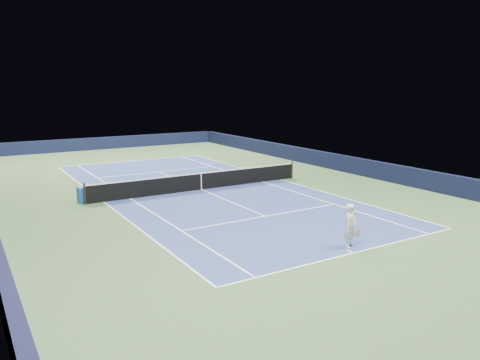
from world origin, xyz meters
TOP-DOWN VIEW (x-y plane):
  - ground at (0.00, 0.00)m, footprint 40.00×40.00m
  - wall_far at (0.00, 19.82)m, footprint 22.00×0.35m
  - wall_right at (10.82, 0.00)m, footprint 0.35×40.00m
  - court_surface at (0.00, 0.00)m, footprint 10.97×23.77m
  - baseline_far at (0.00, 11.88)m, footprint 10.97×0.08m
  - baseline_near at (0.00, -11.88)m, footprint 10.97×0.08m
  - sideline_doubles_right at (5.49, 0.00)m, footprint 0.08×23.77m
  - sideline_doubles_left at (-5.49, 0.00)m, footprint 0.08×23.77m
  - sideline_singles_right at (4.12, 0.00)m, footprint 0.08×23.77m
  - sideline_singles_left at (-4.12, 0.00)m, footprint 0.08×23.77m
  - service_line_far at (0.00, 6.40)m, footprint 8.23×0.08m
  - service_line_near at (0.00, -6.40)m, footprint 8.23×0.08m
  - center_service_line at (0.00, 0.00)m, footprint 0.08×12.80m
  - center_mark_far at (0.00, 11.73)m, footprint 0.08×0.30m
  - center_mark_near at (0.00, -11.73)m, footprint 0.08×0.30m
  - tennis_net at (0.00, 0.00)m, footprint 12.90×0.10m
  - sponsor_cube at (-6.40, 0.39)m, footprint 0.59×0.48m
  - tennis_player at (0.35, -11.32)m, footprint 0.81×1.33m

SIDE VIEW (x-z plane):
  - ground at x=0.00m, z-range 0.00..0.00m
  - court_surface at x=0.00m, z-range 0.00..0.01m
  - baseline_far at x=0.00m, z-range 0.01..0.01m
  - baseline_near at x=0.00m, z-range 0.01..0.01m
  - sideline_doubles_right at x=5.49m, z-range 0.01..0.01m
  - sideline_doubles_left at x=-5.49m, z-range 0.01..0.01m
  - sideline_singles_right at x=4.12m, z-range 0.01..0.01m
  - sideline_singles_left at x=-4.12m, z-range 0.01..0.01m
  - service_line_far at x=0.00m, z-range 0.01..0.01m
  - service_line_near at x=0.00m, z-range 0.01..0.01m
  - center_service_line at x=0.00m, z-range 0.01..0.01m
  - center_mark_far at x=0.00m, z-range 0.01..0.01m
  - center_mark_near at x=0.00m, z-range 0.01..0.01m
  - sponsor_cube at x=-6.40m, z-range 0.00..0.79m
  - tennis_net at x=0.00m, z-range -0.03..1.04m
  - wall_far at x=0.00m, z-range 0.00..1.10m
  - wall_right at x=10.82m, z-range 0.00..1.10m
  - tennis_player at x=0.35m, z-range -0.50..2.12m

